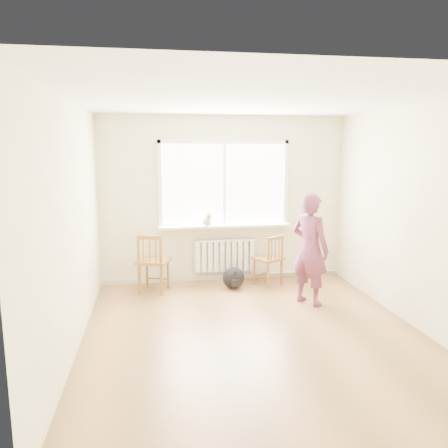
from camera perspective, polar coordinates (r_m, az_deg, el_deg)
name	(u,v)px	position (r m, az deg, el deg)	size (l,w,h in m)	color
floor	(254,334)	(5.35, 3.96, -14.15)	(4.50, 4.50, 0.00)	#99673E
ceiling	(257,99)	(4.92, 4.34, 15.96)	(4.50, 4.50, 0.00)	white
back_wall	(224,199)	(7.14, -0.02, 3.22)	(4.00, 0.01, 2.70)	beige
window	(224,180)	(7.09, 0.01, 5.71)	(2.12, 0.05, 1.42)	white
windowsill	(225,226)	(7.10, 0.12, -0.25)	(2.15, 0.22, 0.04)	white
radiator	(225,255)	(7.22, 0.09, -4.06)	(1.00, 0.12, 0.55)	white
heating_pipe	(296,272)	(7.64, 9.41, -6.21)	(0.04, 0.04, 1.40)	silver
baseboard	(224,277)	(7.40, 0.00, -6.92)	(4.00, 0.03, 0.08)	beige
chair_left	(153,263)	(6.72, -9.31, -5.06)	(0.57, 0.55, 0.91)	olive
chair_right	(270,260)	(7.02, 6.04, -4.72)	(0.55, 0.54, 0.82)	olive
person	(310,249)	(6.21, 11.16, -3.24)	(0.57, 0.38, 1.58)	#B63C3F
cat	(207,220)	(6.95, -2.26, 0.57)	(0.22, 0.38, 0.26)	beige
backpack	(234,278)	(6.90, 1.26, -7.03)	(0.35, 0.26, 0.35)	black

